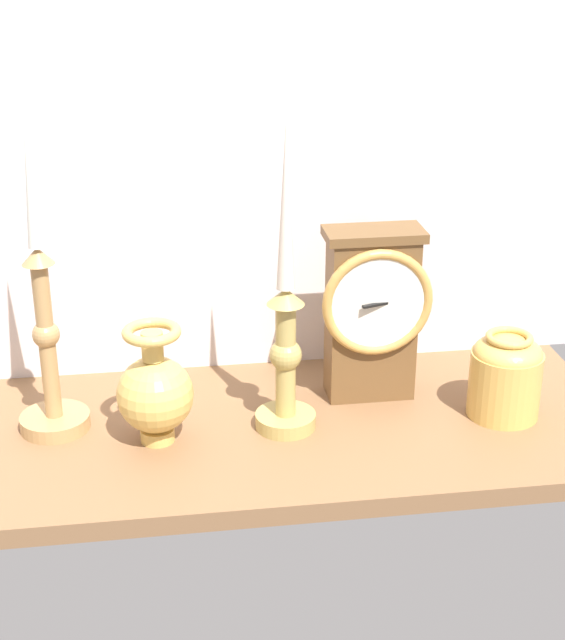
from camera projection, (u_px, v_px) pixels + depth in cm
name	position (u px, v px, depth cm)	size (l,w,h in cm)	color
ground_plane	(219.00, 436.00, 119.06)	(100.00, 36.00, 2.40)	brown
back_wall	(200.00, 134.00, 122.54)	(120.00, 2.00, 65.00)	silver
mantel_clock	(372.00, 311.00, 121.88)	(14.03, 7.65, 22.62)	brown
candlestick_tall_left	(47.00, 346.00, 114.15)	(8.54, 8.54, 37.54)	tan
candlestick_tall_center	(286.00, 334.00, 113.89)	(7.48, 7.48, 38.17)	tan
brass_vase_bulbous	(155.00, 391.00, 113.20)	(9.17, 9.17, 14.86)	#D8B259
brass_vase_jar	(506.00, 373.00, 119.56)	(8.99, 8.99, 11.07)	#D8A951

